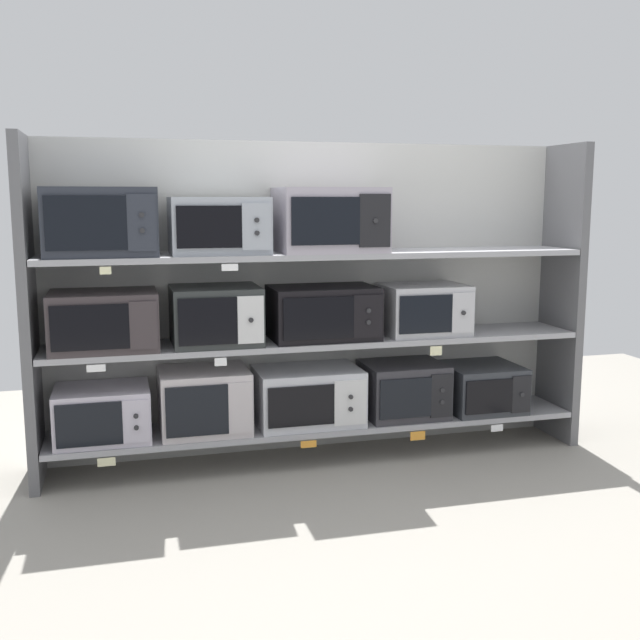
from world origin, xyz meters
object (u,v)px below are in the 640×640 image
object	(u,v)px
microwave_4	(481,387)
microwave_8	(423,309)
microwave_3	(403,389)
microwave_11	(330,220)
microwave_6	(216,315)
microwave_9	(101,222)
microwave_1	(204,400)
microwave_7	(323,313)
microwave_0	(103,413)
microwave_5	(104,320)
microwave_2	(308,396)
microwave_10	(219,226)

from	to	relation	value
microwave_4	microwave_8	distance (m)	0.60
microwave_3	microwave_11	size ratio (longest dim) A/B	0.80
microwave_6	microwave_9	world-z (taller)	microwave_9
microwave_1	microwave_7	bearing A→B (deg)	-0.00
microwave_7	microwave_3	bearing A→B (deg)	0.02
microwave_0	microwave_1	world-z (taller)	microwave_1
microwave_1	microwave_5	xyz separation A→B (m)	(-0.49, 0.00, 0.45)
microwave_2	microwave_10	distance (m)	1.03
microwave_0	microwave_11	xyz separation A→B (m)	(1.20, 0.00, 0.97)
microwave_5	microwave_10	xyz separation A→B (m)	(0.58, 0.00, 0.46)
microwave_1	microwave_0	bearing A→B (deg)	-179.98
microwave_11	microwave_9	bearing A→B (deg)	-179.99
microwave_0	microwave_11	world-z (taller)	microwave_11
microwave_4	microwave_8	xyz separation A→B (m)	(-0.37, -0.00, 0.47)
microwave_9	microwave_11	xyz separation A→B (m)	(1.16, 0.00, 0.00)
microwave_2	microwave_11	bearing A→B (deg)	-0.00
microwave_8	microwave_10	world-z (taller)	microwave_10
microwave_4	microwave_7	bearing A→B (deg)	-179.99
microwave_5	microwave_1	bearing A→B (deg)	-0.01
microwave_7	microwave_11	world-z (taller)	microwave_11
microwave_2	microwave_11	size ratio (longest dim) A/B	1.02
microwave_2	microwave_7	world-z (taller)	microwave_7
microwave_6	microwave_10	bearing A→B (deg)	0.50
microwave_6	microwave_9	size ratio (longest dim) A/B	0.84
microwave_4	microwave_7	distance (m)	1.06
microwave_5	microwave_8	distance (m)	1.71
microwave_0	microwave_10	bearing A→B (deg)	0.03
microwave_0	microwave_7	bearing A→B (deg)	0.01
microwave_8	microwave_10	size ratio (longest dim) A/B	0.92
microwave_10	microwave_5	bearing A→B (deg)	-179.99
microwave_5	microwave_6	bearing A→B (deg)	-0.01
microwave_3	microwave_0	bearing A→B (deg)	-179.99
microwave_1	microwave_5	size ratio (longest dim) A/B	0.88
microwave_8	microwave_11	bearing A→B (deg)	179.98
microwave_6	microwave_8	size ratio (longest dim) A/B	0.99
microwave_0	microwave_5	xyz separation A→B (m)	(0.03, 0.00, 0.48)
microwave_2	microwave_10	bearing A→B (deg)	-179.99
microwave_0	microwave_4	bearing A→B (deg)	0.01
microwave_4	microwave_11	bearing A→B (deg)	180.00
microwave_3	microwave_2	bearing A→B (deg)	179.99
microwave_1	microwave_11	bearing A→B (deg)	0.02
microwave_1	microwave_7	distance (m)	0.78
microwave_0	microwave_11	size ratio (longest dim) A/B	0.85
microwave_6	microwave_0	bearing A→B (deg)	-179.99
microwave_0	microwave_5	size ratio (longest dim) A/B	0.90
microwave_10	microwave_11	xyz separation A→B (m)	(0.59, 0.00, 0.02)
microwave_1	microwave_5	world-z (taller)	microwave_5
microwave_2	microwave_5	xyz separation A→B (m)	(-1.05, -0.00, 0.46)
microwave_1	microwave_8	bearing A→B (deg)	0.01
microwave_6	microwave_9	distance (m)	0.73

